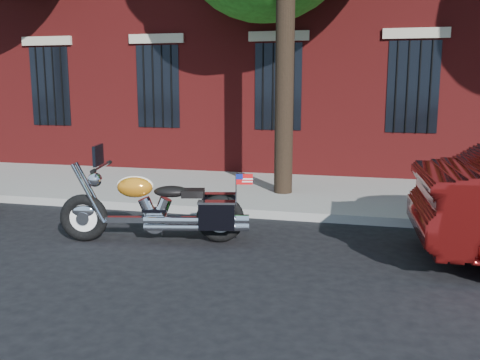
# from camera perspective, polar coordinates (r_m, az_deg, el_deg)

# --- Properties ---
(ground) EXTENTS (120.00, 120.00, 0.00)m
(ground) POSITION_cam_1_polar(r_m,az_deg,el_deg) (8.06, -2.37, -6.24)
(ground) COLOR black
(ground) RESTS_ON ground
(curb) EXTENTS (40.00, 0.16, 0.15)m
(curb) POSITION_cam_1_polar(r_m,az_deg,el_deg) (9.32, 0.01, -3.45)
(curb) COLOR gray
(curb) RESTS_ON ground
(sidewalk) EXTENTS (40.00, 3.60, 0.15)m
(sidewalk) POSITION_cam_1_polar(r_m,az_deg,el_deg) (11.11, 2.35, -1.21)
(sidewalk) COLOR gray
(sidewalk) RESTS_ON ground
(motorcycle) EXTENTS (2.84, 1.16, 1.42)m
(motorcycle) POSITION_cam_1_polar(r_m,az_deg,el_deg) (7.83, -8.39, -3.19)
(motorcycle) COLOR black
(motorcycle) RESTS_ON ground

